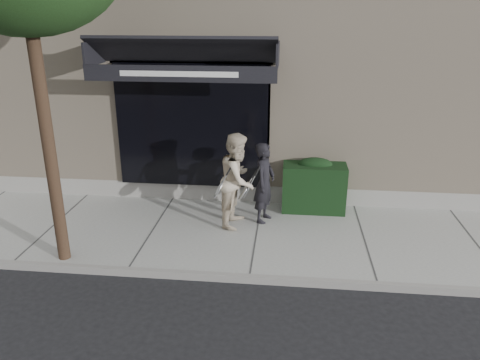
# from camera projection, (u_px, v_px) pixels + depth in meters

# --- Properties ---
(ground) EXTENTS (80.00, 80.00, 0.00)m
(ground) POSITION_uv_depth(u_px,v_px,m) (257.00, 238.00, 8.94)
(ground) COLOR black
(ground) RESTS_ON ground
(sidewalk) EXTENTS (20.00, 3.00, 0.12)m
(sidewalk) POSITION_uv_depth(u_px,v_px,m) (257.00, 235.00, 8.92)
(sidewalk) COLOR gray
(sidewalk) RESTS_ON ground
(curb) EXTENTS (20.00, 0.10, 0.14)m
(curb) POSITION_uv_depth(u_px,v_px,m) (250.00, 279.00, 7.47)
(curb) COLOR gray
(curb) RESTS_ON ground
(building_facade) EXTENTS (14.30, 8.04, 5.64)m
(building_facade) POSITION_uv_depth(u_px,v_px,m) (271.00, 64.00, 12.63)
(building_facade) COLOR beige
(building_facade) RESTS_ON ground
(hedge) EXTENTS (1.30, 0.70, 1.14)m
(hedge) POSITION_uv_depth(u_px,v_px,m) (314.00, 185.00, 9.77)
(hedge) COLOR black
(hedge) RESTS_ON sidewalk
(pedestrian_front) EXTENTS (0.75, 0.81, 1.61)m
(pedestrian_front) POSITION_uv_depth(u_px,v_px,m) (264.00, 183.00, 9.15)
(pedestrian_front) COLOR black
(pedestrian_front) RESTS_ON sidewalk
(pedestrian_back) EXTENTS (0.85, 1.00, 1.84)m
(pedestrian_back) POSITION_uv_depth(u_px,v_px,m) (238.00, 180.00, 8.97)
(pedestrian_back) COLOR beige
(pedestrian_back) RESTS_ON sidewalk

